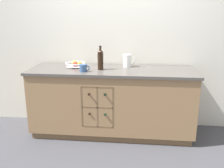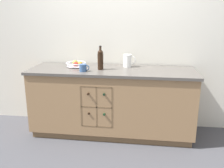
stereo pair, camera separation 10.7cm
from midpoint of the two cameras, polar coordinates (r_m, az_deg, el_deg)
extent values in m
plane|color=#424247|center=(3.61, -0.86, -10.95)|extent=(14.00, 14.00, 0.00)
cube|color=silver|center=(3.63, -0.20, 10.29)|extent=(4.56, 0.06, 2.55)
cube|color=brown|center=(3.59, -0.86, -10.31)|extent=(2.10, 0.58, 0.09)
cube|color=#99724C|center=(3.42, -0.90, -3.69)|extent=(2.16, 0.64, 0.79)
cube|color=#514C47|center=(3.30, -0.93, 3.06)|extent=(2.20, 0.68, 0.03)
cube|color=brown|center=(3.23, -4.05, -4.73)|extent=(0.40, 0.01, 0.53)
cube|color=brown|center=(3.22, -7.69, -4.90)|extent=(0.02, 0.10, 0.53)
cube|color=brown|center=(3.15, -0.65, -5.20)|extent=(0.02, 0.10, 0.53)
cube|color=brown|center=(3.29, -4.11, -9.36)|extent=(0.40, 0.10, 0.02)
cube|color=brown|center=(3.18, -4.21, -5.06)|extent=(0.40, 0.10, 0.02)
cube|color=brown|center=(3.10, -4.30, -0.49)|extent=(0.40, 0.10, 0.02)
cube|color=brown|center=(3.18, -4.21, -5.06)|extent=(0.02, 0.10, 0.53)
cylinder|color=black|center=(3.35, -5.46, -5.59)|extent=(0.07, 0.21, 0.07)
cylinder|color=black|center=(3.21, -5.99, -6.57)|extent=(0.03, 0.09, 0.03)
cylinder|color=#19381E|center=(3.31, -2.12, -5.79)|extent=(0.08, 0.21, 0.08)
cylinder|color=#19381E|center=(3.17, -2.49, -6.76)|extent=(0.03, 0.09, 0.03)
cylinder|color=black|center=(3.25, -5.63, -1.38)|extent=(0.07, 0.21, 0.07)
cylinder|color=black|center=(3.11, -6.17, -2.18)|extent=(0.03, 0.09, 0.03)
cylinder|color=black|center=(3.21, -2.20, -1.49)|extent=(0.08, 0.19, 0.08)
cylinder|color=black|center=(3.08, -2.56, -2.26)|extent=(0.03, 0.08, 0.03)
cylinder|color=silver|center=(3.49, -9.23, 3.93)|extent=(0.12, 0.12, 0.01)
cone|color=silver|center=(3.48, -9.25, 4.43)|extent=(0.25, 0.25, 0.05)
torus|color=silver|center=(3.48, -9.26, 4.70)|extent=(0.27, 0.27, 0.02)
sphere|color=#7FA838|center=(3.52, -9.42, 4.72)|extent=(0.08, 0.08, 0.08)
sphere|color=red|center=(3.42, -9.33, 4.39)|extent=(0.08, 0.08, 0.08)
sphere|color=gold|center=(3.47, -8.32, 4.53)|extent=(0.07, 0.07, 0.07)
cylinder|color=white|center=(3.45, 2.57, 5.36)|extent=(0.11, 0.11, 0.17)
torus|color=white|center=(3.43, 2.59, 6.70)|extent=(0.12, 0.12, 0.01)
torus|color=white|center=(3.44, 3.54, 5.47)|extent=(0.12, 0.01, 0.12)
cylinder|color=#385684|center=(3.19, -7.57, 3.65)|extent=(0.09, 0.09, 0.09)
torus|color=#385684|center=(3.18, -6.72, 3.67)|extent=(0.07, 0.01, 0.07)
cylinder|color=black|center=(3.27, -3.59, 5.11)|extent=(0.08, 0.08, 0.21)
sphere|color=black|center=(3.25, -3.62, 7.15)|extent=(0.07, 0.07, 0.07)
cylinder|color=black|center=(3.25, -3.63, 7.70)|extent=(0.03, 0.03, 0.09)
cylinder|color=black|center=(3.24, -3.65, 8.60)|extent=(0.03, 0.03, 0.01)
camera|label=1|loc=(0.05, -90.91, -0.26)|focal=40.00mm
camera|label=2|loc=(0.05, 89.09, 0.26)|focal=40.00mm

